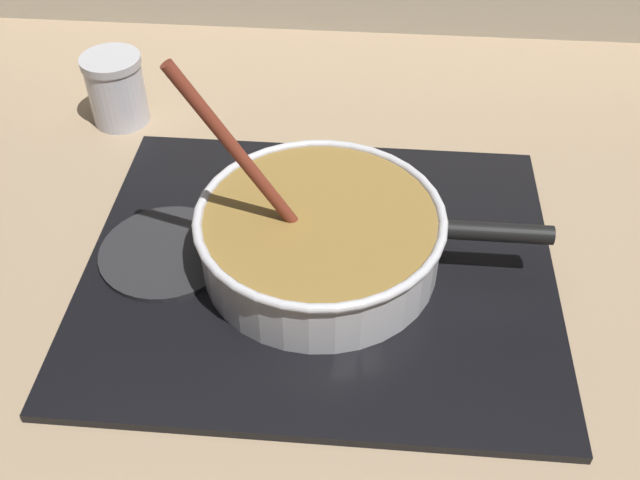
{
  "coord_description": "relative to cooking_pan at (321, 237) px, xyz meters",
  "views": [
    {
      "loc": [
        0.11,
        -0.45,
        0.64
      ],
      "look_at": [
        0.06,
        0.17,
        0.05
      ],
      "focal_mm": 41.17,
      "sensor_mm": 36.0,
      "label": 1
    }
  ],
  "objects": [
    {
      "name": "condiment_jar",
      "position": [
        -0.33,
        0.3,
        -0.0
      ],
      "size": [
        0.09,
        0.09,
        0.11
      ],
      "color": "silver",
      "rests_on": "ground"
    },
    {
      "name": "ground",
      "position": [
        -0.06,
        -0.17,
        -0.07
      ],
      "size": [
        2.4,
        1.6,
        0.04
      ],
      "primitive_type": "cube",
      "color": "#9E8466"
    },
    {
      "name": "burner_ring",
      "position": [
        -0.0,
        0.0,
        -0.04
      ],
      "size": [
        0.2,
        0.2,
        0.01
      ],
      "primitive_type": "torus",
      "color": "#592D0C",
      "rests_on": "hob_plate"
    },
    {
      "name": "hob_plate",
      "position": [
        -0.0,
        0.0,
        -0.05
      ],
      "size": [
        0.56,
        0.48,
        0.01
      ],
      "primitive_type": "cube",
      "color": "black",
      "rests_on": "ground"
    },
    {
      "name": "cooking_pan",
      "position": [
        0.0,
        0.0,
        0.0
      ],
      "size": [
        0.42,
        0.29,
        0.28
      ],
      "color": "silver",
      "rests_on": "hob_plate"
    },
    {
      "name": "spare_burner",
      "position": [
        -0.19,
        0.0,
        -0.04
      ],
      "size": [
        0.16,
        0.16,
        0.01
      ],
      "primitive_type": "cylinder",
      "color": "#262628",
      "rests_on": "hob_plate"
    }
  ]
}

